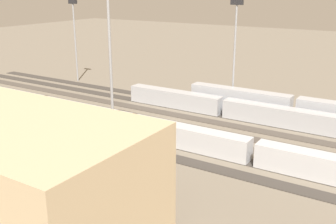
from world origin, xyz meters
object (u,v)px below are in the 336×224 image
at_px(train_on_track_1, 278,116).
at_px(light_mast_0, 235,39).
at_px(light_mast_1, 110,41).
at_px(light_mast_2, 74,29).
at_px(train_on_track_5, 125,123).
at_px(train_on_track_0, 294,108).
at_px(maintenance_shed, 0,169).

height_order(train_on_track_1, light_mast_0, light_mast_0).
distance_m(light_mast_1, light_mast_2, 56.60).
xyz_separation_m(light_mast_1, light_mast_2, (43.43, -36.11, -3.57)).
xyz_separation_m(train_on_track_5, light_mast_1, (-3.80, 7.94, 16.68)).
xyz_separation_m(train_on_track_5, light_mast_0, (-9.98, -27.45, 13.63)).
relative_size(train_on_track_0, light_mast_0, 1.95).
relative_size(train_on_track_5, train_on_track_0, 2.94).
relative_size(light_mast_0, light_mast_1, 0.81).
bearing_deg(train_on_track_5, train_on_track_1, -139.16).
bearing_deg(maintenance_shed, light_mast_2, -52.38).
distance_m(train_on_track_5, light_mast_0, 32.23).
distance_m(light_mast_0, light_mast_2, 49.62).
bearing_deg(train_on_track_5, light_mast_2, -35.41).
distance_m(train_on_track_5, train_on_track_0, 35.28).
xyz_separation_m(train_on_track_1, maintenance_shed, (17.05, 51.14, 4.59)).
height_order(light_mast_1, light_mast_2, light_mast_1).
relative_size(train_on_track_5, train_on_track_1, 1.95).
height_order(train_on_track_0, maintenance_shed, maintenance_shed).
bearing_deg(light_mast_1, train_on_track_1, -124.69).
xyz_separation_m(train_on_track_5, maintenance_shed, (-6.08, 31.14, 4.55)).
xyz_separation_m(train_on_track_0, light_mast_2, (64.52, -3.17, 12.55)).
bearing_deg(train_on_track_1, light_mast_1, 55.31).
xyz_separation_m(light_mast_0, maintenance_shed, (3.90, 58.59, -9.08)).
height_order(light_mast_0, maintenance_shed, light_mast_0).
xyz_separation_m(train_on_track_0, light_mast_1, (21.09, 32.94, 16.12)).
height_order(light_mast_2, maintenance_shed, light_mast_2).
relative_size(train_on_track_1, train_on_track_0, 1.51).
height_order(train_on_track_0, light_mast_1, light_mast_1).
xyz_separation_m(light_mast_2, maintenance_shed, (-45.72, 59.31, -8.56)).
height_order(train_on_track_1, light_mast_1, light_mast_1).
relative_size(train_on_track_1, light_mast_2, 3.07).
xyz_separation_m(train_on_track_5, train_on_track_0, (-24.89, -25.00, 0.55)).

